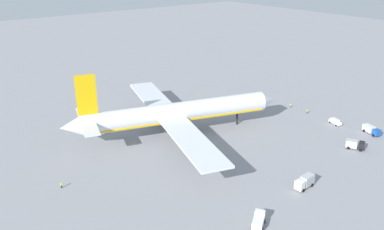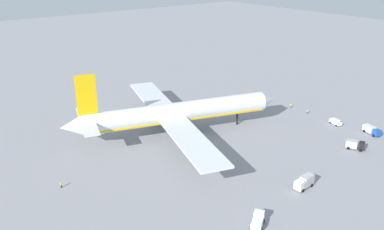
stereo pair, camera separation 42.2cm
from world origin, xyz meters
TOP-DOWN VIEW (x-y plane):
  - ground_plane at (0.00, 0.00)m, footprint 600.00×600.00m
  - airliner at (-1.21, 0.42)m, footprint 72.54×75.95m
  - service_truck_0 at (5.33, -47.37)m, footprint 6.18×2.74m
  - service_truck_1 at (35.73, -42.74)m, footprint 4.48×5.83m
  - service_truck_2 at (-15.63, -51.07)m, footprint 5.44×4.69m
  - service_truck_3 at (50.51, -39.74)m, footprint 3.90×6.78m
  - service_van at (48.09, -27.61)m, footprint 2.94×5.00m
  - ground_worker_0 at (49.02, -14.91)m, footprint 0.56×0.56m
  - ground_worker_1 at (48.94, -7.01)m, footprint 0.56×0.56m
  - ground_worker_2 at (-44.06, -9.28)m, footprint 0.52×0.52m
  - traffic_cone_0 at (33.69, -29.77)m, footprint 0.36×0.36m
  - traffic_cone_1 at (30.94, 28.80)m, footprint 0.36×0.36m

SIDE VIEW (x-z plane):
  - ground_plane at x=0.00m, z-range 0.00..0.00m
  - traffic_cone_0 at x=33.69m, z-range 0.00..0.55m
  - traffic_cone_1 at x=30.94m, z-range 0.00..0.55m
  - ground_worker_2 at x=-44.06m, z-range 0.01..1.63m
  - ground_worker_1 at x=48.94m, z-range 0.01..1.65m
  - ground_worker_0 at x=49.02m, z-range 0.01..1.67m
  - service_van at x=48.09m, z-range 0.05..2.02m
  - service_truck_2 at x=-15.63m, z-range -0.02..2.72m
  - service_truck_3 at x=50.51m, z-range 0.17..2.65m
  - service_truck_1 at x=35.73m, z-range 0.18..2.89m
  - service_truck_0 at x=5.33m, z-range 0.13..3.26m
  - airliner at x=-1.21m, z-range -4.31..18.89m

